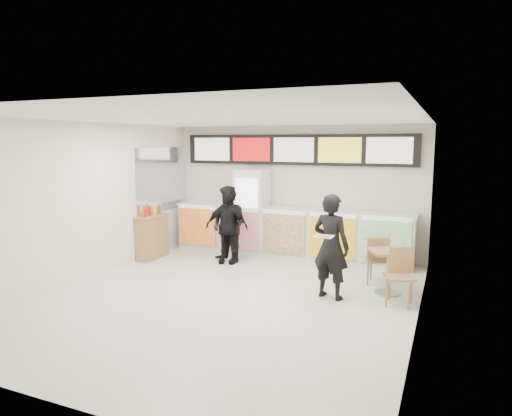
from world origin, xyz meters
The scene contains 15 objects.
floor centered at (0.00, 0.00, 0.00)m, with size 7.00×7.00×0.00m, color beige.
ceiling centered at (0.00, 0.00, 3.00)m, with size 7.00×7.00×0.00m, color white.
wall_back centered at (0.00, 3.50, 1.50)m, with size 6.00×6.00×0.00m, color silver.
wall_left centered at (-3.00, 0.00, 1.50)m, with size 7.00×7.00×0.00m, color silver.
wall_right centered at (3.00, 0.00, 1.50)m, with size 7.00×7.00×0.00m, color silver.
service_counter centered at (0.00, 3.09, 0.57)m, with size 5.56×0.77×1.14m.
menu_board centered at (0.00, 3.41, 2.45)m, with size 5.50×0.14×0.70m.
drinks_fridge centered at (-0.93, 3.11, 1.00)m, with size 0.70×0.67×2.00m.
mirror_panel centered at (-2.99, 2.45, 1.75)m, with size 0.01×2.00×1.50m, color #B2B7BF.
customer_main centered at (1.56, 0.71, 0.89)m, with size 0.65×0.43×1.79m, color black.
customer_left centered at (-1.06, 2.15, 0.84)m, with size 0.82×0.64×1.69m, color black.
customer_mid centered at (-1.07, 2.05, 0.79)m, with size 0.93×0.39×1.59m, color black.
pizza_slice centered at (1.56, 0.26, 1.16)m, with size 0.36×0.36×0.02m.
cafe_table centered at (2.44, 1.32, 0.53)m, with size 1.04×1.60×0.92m.
condiment_ledge centered at (-2.82, 1.76, 0.50)m, with size 0.36×0.88×1.17m.
Camera 1 is at (3.34, -6.64, 2.62)m, focal length 32.00 mm.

